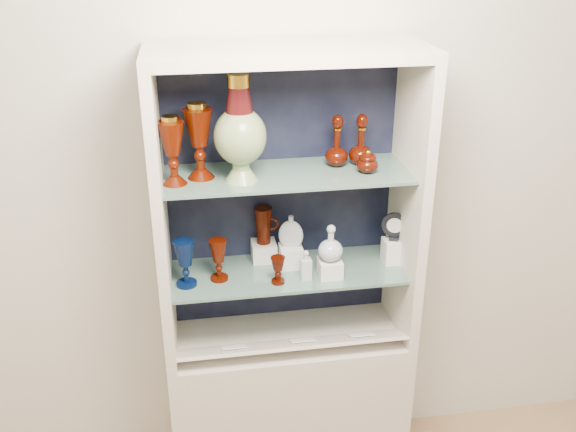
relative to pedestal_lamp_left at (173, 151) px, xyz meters
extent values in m
cube|color=silver|center=(0.42, 0.24, -0.20)|extent=(3.50, 0.02, 2.80)
cube|color=beige|center=(0.42, 0.02, -1.22)|extent=(1.00, 0.40, 0.75)
cube|color=black|center=(0.42, 0.21, -0.27)|extent=(0.98, 0.02, 1.15)
cube|color=beige|center=(-0.06, 0.02, -0.27)|extent=(0.04, 0.40, 1.15)
cube|color=beige|center=(0.90, 0.02, -0.27)|extent=(0.04, 0.40, 1.15)
cube|color=beige|center=(0.42, 0.02, 0.32)|extent=(1.00, 0.40, 0.04)
cube|color=slate|center=(0.42, 0.04, -0.55)|extent=(0.92, 0.34, 0.01)
cube|color=slate|center=(0.42, 0.04, -0.13)|extent=(0.92, 0.34, 0.01)
cube|color=beige|center=(0.42, -0.09, -0.82)|extent=(0.92, 0.17, 0.09)
cube|color=white|center=(0.46, -0.09, -0.80)|extent=(0.10, 0.06, 0.03)
cube|color=white|center=(0.18, -0.09, -0.80)|extent=(0.10, 0.06, 0.03)
cube|color=white|center=(0.70, -0.09, -0.80)|extent=(0.10, 0.06, 0.03)
cube|color=silver|center=(0.34, 0.15, -0.51)|extent=(0.10, 0.10, 0.08)
cube|color=silver|center=(0.44, 0.08, -0.50)|extent=(0.09, 0.09, 0.09)
cube|color=silver|center=(0.58, -0.03, -0.51)|extent=(0.09, 0.09, 0.07)
cube|color=silver|center=(0.86, 0.05, -0.50)|extent=(0.08, 0.08, 0.10)
camera|label=1|loc=(0.06, -2.19, 0.73)|focal=40.00mm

